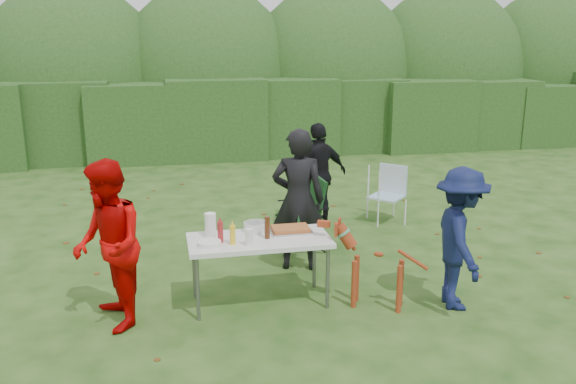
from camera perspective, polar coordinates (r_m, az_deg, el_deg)
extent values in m
plane|color=#1E4211|center=(6.79, -0.15, -10.10)|extent=(80.00, 80.00, 0.00)
cube|color=#23471C|center=(14.22, -6.83, 6.73)|extent=(22.00, 1.40, 1.70)
ellipsoid|color=#3D6628|center=(15.72, -7.47, 10.26)|extent=(20.00, 2.60, 3.20)
cube|color=silver|center=(6.48, -2.72, -4.55)|extent=(1.50, 0.70, 0.05)
cylinder|color=slate|center=(6.29, -8.45, -8.96)|extent=(0.04, 0.04, 0.69)
cylinder|color=slate|center=(6.49, 3.72, -8.02)|extent=(0.04, 0.04, 0.69)
cylinder|color=slate|center=(6.80, -8.77, -7.06)|extent=(0.04, 0.04, 0.69)
cylinder|color=slate|center=(6.99, 2.48, -6.26)|extent=(0.04, 0.04, 0.69)
imported|color=black|center=(7.37, 0.96, -0.75)|extent=(0.73, 0.57, 1.75)
imported|color=#BC0302|center=(6.19, -16.47, -4.85)|extent=(0.82, 0.95, 1.69)
imported|color=black|center=(9.08, 2.90, 1.62)|extent=(0.98, 0.60, 1.55)
imported|color=#0E163D|center=(6.63, 15.80, -4.22)|extent=(0.75, 1.07, 1.52)
cube|color=#B7B7BA|center=(6.65, 0.24, -3.66)|extent=(0.45, 0.30, 0.02)
cube|color=#A85B2B|center=(6.65, 0.24, -3.44)|extent=(0.40, 0.26, 0.04)
cylinder|color=yellow|center=(6.28, -5.20, -4.04)|extent=(0.06, 0.06, 0.20)
cylinder|color=maroon|center=(6.34, -6.35, -3.76)|extent=(0.06, 0.06, 0.22)
cylinder|color=#47230F|center=(6.42, -1.96, -3.35)|extent=(0.06, 0.06, 0.24)
cylinder|color=white|center=(6.52, -7.27, -3.09)|extent=(0.12, 0.12, 0.26)
cylinder|color=white|center=(6.23, -3.65, -4.26)|extent=(0.08, 0.08, 0.18)
cylinder|color=silver|center=(6.67, -3.06, -3.27)|extent=(0.26, 0.26, 0.10)
cylinder|color=white|center=(6.28, -7.37, -4.80)|extent=(0.24, 0.24, 0.05)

